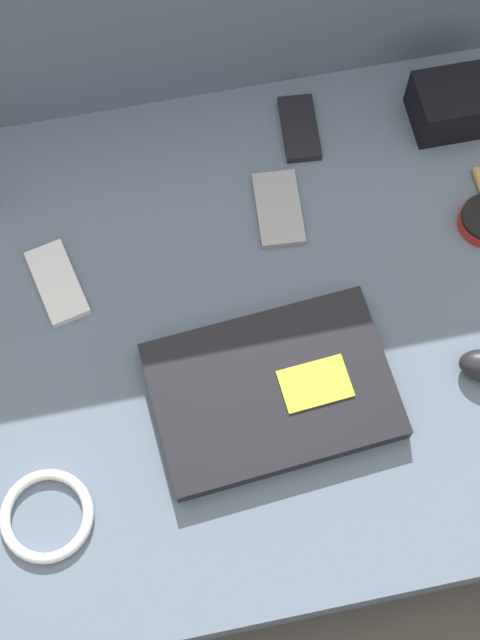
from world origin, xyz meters
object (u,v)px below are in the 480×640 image
object	(u,v)px
phone_silver	(278,209)
phone_small	(57,283)
phone_black	(300,128)
laptop	(273,391)
camera_pouch	(460,103)

from	to	relation	value
phone_silver	phone_small	distance (m)	0.33
phone_small	phone_silver	bearing A→B (deg)	-3.50
phone_silver	phone_black	size ratio (longest dim) A/B	1.07
phone_black	phone_small	xyz separation A→B (m)	(-0.39, -0.18, 0.00)
phone_silver	phone_small	size ratio (longest dim) A/B	0.95
laptop	phone_small	size ratio (longest dim) A/B	2.54
camera_pouch	phone_black	bearing A→B (deg)	174.52
laptop	camera_pouch	xyz separation A→B (m)	(0.36, 0.37, 0.02)
laptop	camera_pouch	distance (m)	0.52
phone_small	camera_pouch	world-z (taller)	camera_pouch
phone_black	camera_pouch	distance (m)	0.24
laptop	phone_small	bearing A→B (deg)	136.08
phone_black	phone_silver	bearing A→B (deg)	-110.45
phone_silver	phone_black	distance (m)	0.14
phone_silver	phone_small	bearing A→B (deg)	-166.13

